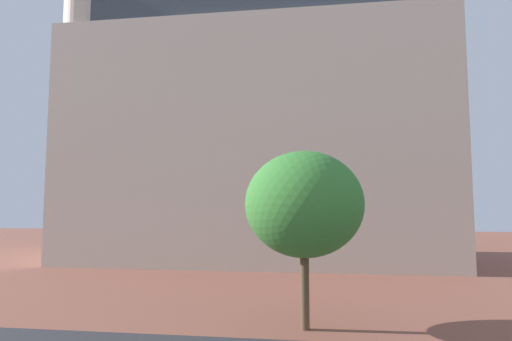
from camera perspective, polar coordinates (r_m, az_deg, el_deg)
name	(u,v)px	position (r m, az deg, el deg)	size (l,w,h in m)	color
landmark_building	(260,127)	(32.39, 0.56, 6.02)	(26.89, 13.02, 35.92)	beige
tree_curb_far	(304,204)	(13.75, 6.59, -4.62)	(3.87, 3.87, 5.74)	brown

